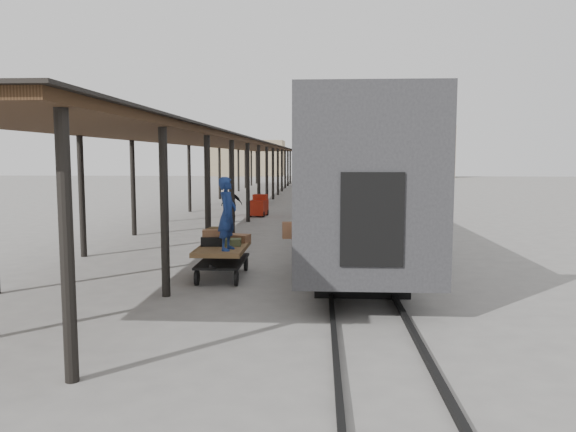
# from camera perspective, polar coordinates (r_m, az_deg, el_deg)

# --- Properties ---
(ground) EXTENTS (160.00, 160.00, 0.00)m
(ground) POSITION_cam_1_polar(r_m,az_deg,el_deg) (15.14, -5.26, -6.33)
(ground) COLOR slate
(ground) RESTS_ON ground
(train) EXTENTS (3.45, 76.01, 4.01)m
(train) POSITION_cam_1_polar(r_m,az_deg,el_deg) (48.43, 4.42, 5.38)
(train) COLOR silver
(train) RESTS_ON ground
(canopy) EXTENTS (4.90, 64.30, 4.15)m
(canopy) POSITION_cam_1_polar(r_m,az_deg,el_deg) (39.03, -5.06, 7.14)
(canopy) COLOR #422B19
(canopy) RESTS_ON ground
(rails) EXTENTS (1.54, 150.00, 0.12)m
(rails) POSITION_cam_1_polar(r_m,az_deg,el_deg) (48.74, 4.40, 2.28)
(rails) COLOR black
(rails) RESTS_ON ground
(building_far) EXTENTS (18.00, 10.00, 8.00)m
(building_far) POSITION_cam_1_polar(r_m,az_deg,el_deg) (93.37, 10.56, 6.40)
(building_far) COLOR tan
(building_far) RESTS_ON ground
(building_left) EXTENTS (12.00, 8.00, 6.00)m
(building_left) POSITION_cam_1_polar(r_m,az_deg,el_deg) (97.39, -3.99, 5.88)
(building_left) COLOR tan
(building_left) RESTS_ON ground
(baggage_cart) EXTENTS (1.25, 2.40, 0.86)m
(baggage_cart) POSITION_cam_1_polar(r_m,az_deg,el_deg) (15.16, -6.66, -3.83)
(baggage_cart) COLOR brown
(baggage_cart) RESTS_ON ground
(suitcase_stack) EXTENTS (1.27, 1.16, 0.44)m
(suitcase_stack) POSITION_cam_1_polar(r_m,az_deg,el_deg) (15.49, -6.77, -2.19)
(suitcase_stack) COLOR #39393C
(suitcase_stack) RESTS_ON baggage_cart
(luggage_tug) EXTENTS (0.98, 1.43, 1.18)m
(luggage_tug) POSITION_cam_1_polar(r_m,az_deg,el_deg) (30.66, -2.97, 0.98)
(luggage_tug) COLOR maroon
(luggage_tug) RESTS_ON ground
(porter) EXTENTS (0.55, 0.75, 1.87)m
(porter) POSITION_cam_1_polar(r_m,az_deg,el_deg) (14.33, -6.17, 0.23)
(porter) COLOR navy
(porter) RESTS_ON baggage_cart
(pedestrian) EXTENTS (1.12, 0.75, 1.77)m
(pedestrian) POSITION_cam_1_polar(r_m,az_deg,el_deg) (27.94, -5.74, 1.18)
(pedestrian) COLOR black
(pedestrian) RESTS_ON ground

